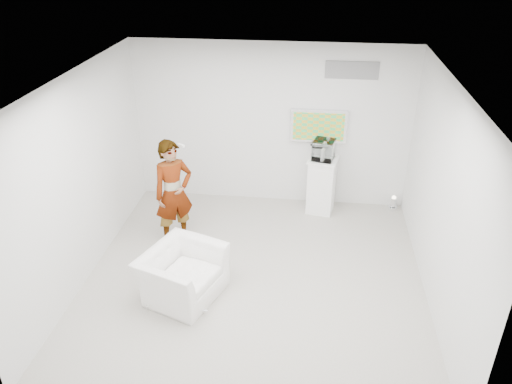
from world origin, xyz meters
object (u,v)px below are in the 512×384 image
tv (319,126)px  pedestal (321,185)px  floor_uplight (393,203)px  person (174,193)px  armchair (182,274)px

tv → pedestal: (0.11, -0.29, -1.03)m
pedestal → floor_uplight: 1.42m
tv → person: bearing=-144.9°
tv → armchair: tv is taller
tv → pedestal: size_ratio=0.96×
person → pedestal: 2.74m
tv → person: size_ratio=0.56×
tv → floor_uplight: bearing=-4.0°
tv → armchair: 3.67m
tv → floor_uplight: size_ratio=3.72×
pedestal → floor_uplight: size_ratio=3.87×
person → pedestal: person is taller
person → armchair: bearing=-109.8°
floor_uplight → armchair: bearing=-139.0°
pedestal → floor_uplight: bearing=8.0°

